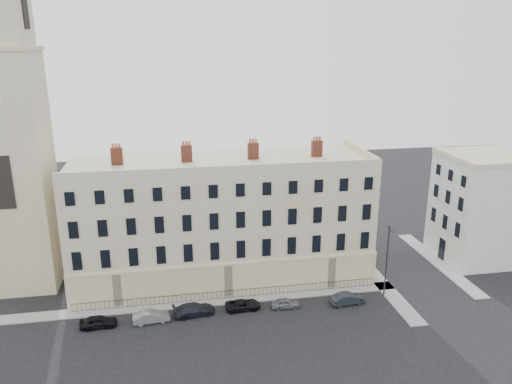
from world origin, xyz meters
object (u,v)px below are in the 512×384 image
car_a (99,322)px  streetlamp (387,258)px  car_c (194,309)px  car_f (348,299)px  car_b (151,317)px  car_d (243,305)px  car_e (285,303)px

car_a → streetlamp: streetlamp is taller
car_c → car_f: (17.40, -0.71, -0.01)m
car_b → car_f: car_f is taller
streetlamp → car_c: bearing=169.2°
car_d → streetlamp: 17.36m
car_b → car_f: size_ratio=0.97×
car_a → streetlamp: bearing=-91.1°
car_e → streetlamp: bearing=-86.8°
car_c → car_d: 5.48m
car_f → streetlamp: streetlamp is taller
car_f → car_a: bearing=83.9°
car_a → car_d: bearing=-89.3°
car_d → car_f: bearing=-96.9°
car_f → car_d: bearing=79.4°
car_d → car_e: (4.71, -0.48, 0.01)m
car_d → car_f: 11.97m
car_b → car_c: 4.61m
car_b → car_c: bearing=-89.3°
car_a → car_c: 10.01m
car_a → car_f: 27.39m
car_d → car_e: 4.74m
car_d → streetlamp: bearing=-92.2°
car_f → streetlamp: bearing=-84.8°
car_a → car_b: car_a is taller
car_a → car_b: size_ratio=0.99×
car_c → car_f: size_ratio=1.15×
car_a → car_c: car_c is taller
streetlamp → car_a: bearing=170.2°
car_b → streetlamp: bearing=-95.2°
car_b → car_e: bearing=-95.6°
car_e → car_c: bearing=89.5°
car_a → car_f: (27.39, -0.03, 0.01)m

